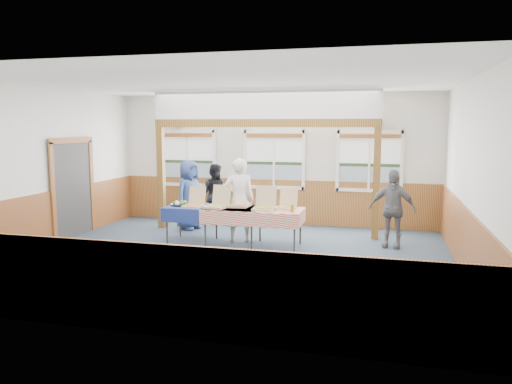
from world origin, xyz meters
TOP-DOWN VIEW (x-y plane):
  - floor at (0.00, 0.00)m, footprint 8.00×8.00m
  - ceiling at (0.00, 0.00)m, footprint 8.00×8.00m
  - wall_back at (0.00, 3.50)m, footprint 8.00×0.00m
  - wall_front at (0.00, -3.50)m, footprint 8.00×0.00m
  - wall_left at (-4.00, 0.00)m, footprint 0.00×8.00m
  - wall_right at (4.00, 0.00)m, footprint 0.00×8.00m
  - wainscot_back at (0.00, 3.48)m, footprint 7.98×0.05m
  - wainscot_front at (0.00, -3.48)m, footprint 7.98×0.05m
  - wainscot_left at (-3.98, 0.00)m, footprint 0.05×6.98m
  - wainscot_right at (3.98, 0.00)m, footprint 0.05×6.98m
  - cased_opening at (-3.96, 0.90)m, footprint 0.06×1.30m
  - window_left at (-2.30, 3.46)m, footprint 1.56×0.10m
  - window_mid at (0.00, 3.46)m, footprint 1.56×0.10m
  - window_right at (2.30, 3.46)m, footprint 1.56×0.10m
  - post_left at (-2.50, 2.30)m, footprint 0.15×0.15m
  - post_right at (2.50, 2.30)m, footprint 0.15×0.15m
  - cross_beam at (0.00, 2.30)m, footprint 5.15×0.18m
  - table_left at (-0.76, 1.12)m, footprint 2.15×1.39m
  - table_right at (0.09, 1.10)m, footprint 2.05×0.96m
  - pizza_box_a at (-1.16, 1.01)m, footprint 0.39×0.47m
  - pizza_box_b at (-0.42, 1.28)m, footprint 0.51×0.58m
  - pizza_box_c at (-0.65, 1.00)m, footprint 0.48×0.56m
  - pizza_box_d at (-0.26, 1.29)m, footprint 0.43×0.51m
  - pizza_box_e at (0.34, 1.02)m, footprint 0.45×0.54m
  - pizza_box_f at (0.75, 1.24)m, footprint 0.41×0.49m
  - veggie_tray at (-1.51, 1.12)m, footprint 0.41×0.41m
  - drink_glass at (0.94, 0.85)m, footprint 0.07×0.07m
  - woman_white at (-0.27, 1.34)m, footprint 0.74×0.59m
  - woman_black at (-1.44, 3.10)m, footprint 0.77×0.62m
  - man_blue at (-1.79, 2.27)m, footprint 0.68×0.89m
  - person_grey at (2.83, 1.64)m, footprint 0.98×0.57m

SIDE VIEW (x-z plane):
  - floor at x=0.00m, z-range 0.00..0.00m
  - wainscot_back at x=0.00m, z-range 0.00..1.10m
  - wainscot_front at x=0.00m, z-range 0.00..1.10m
  - wainscot_left at x=-3.98m, z-range 0.00..1.10m
  - wainscot_right at x=3.98m, z-range 0.00..1.10m
  - table_left at x=-0.76m, z-range 0.33..1.08m
  - table_right at x=0.09m, z-range 0.33..1.08m
  - woman_black at x=-1.44m, z-range 0.00..1.50m
  - person_grey at x=2.83m, z-range 0.00..1.57m
  - veggie_tray at x=-1.51m, z-range 0.74..0.84m
  - man_blue at x=-1.79m, z-range 0.00..1.64m
  - pizza_box_f at x=0.75m, z-range 0.62..1.02m
  - pizza_box_a at x=-1.16m, z-range 0.62..1.02m
  - pizza_box_d at x=-0.26m, z-range 0.60..1.04m
  - pizza_box_b at x=-0.42m, z-range 0.60..1.05m
  - pizza_box_c at x=-0.65m, z-range 0.60..1.05m
  - pizza_box_e at x=0.34m, z-range 0.59..1.06m
  - drink_glass at x=0.94m, z-range 0.76..0.91m
  - woman_white at x=-0.27m, z-range 0.00..1.77m
  - cased_opening at x=-3.96m, z-range 0.00..2.10m
  - post_left at x=-2.50m, z-range 0.00..2.40m
  - post_right at x=2.50m, z-range 0.00..2.40m
  - wall_back at x=0.00m, z-range -2.40..5.60m
  - wall_front at x=0.00m, z-range -2.40..5.60m
  - wall_left at x=-4.00m, z-range -2.40..5.60m
  - wall_right at x=4.00m, z-range -2.40..5.60m
  - window_left at x=-2.30m, z-range 0.95..2.41m
  - window_mid at x=0.00m, z-range 0.95..2.41m
  - window_right at x=2.30m, z-range 0.95..2.41m
  - cross_beam at x=0.00m, z-range 2.40..2.58m
  - ceiling at x=0.00m, z-range 3.20..3.20m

